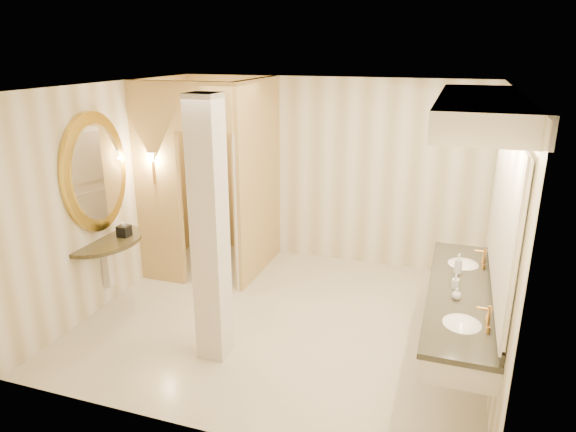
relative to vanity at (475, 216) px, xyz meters
name	(u,v)px	position (x,y,z in m)	size (l,w,h in m)	color
floor	(284,319)	(-1.98, 0.40, -1.63)	(4.50, 4.50, 0.00)	beige
ceiling	(283,87)	(-1.98, 0.40, 1.07)	(4.50, 4.50, 0.00)	white
wall_back	(328,172)	(-1.98, 2.40, -0.28)	(4.50, 0.02, 2.70)	white
wall_front	(199,287)	(-1.98, -1.60, -0.28)	(4.50, 0.02, 2.70)	white
wall_left	(113,194)	(-4.23, 0.40, -0.28)	(0.02, 4.00, 2.70)	white
wall_right	(500,233)	(0.27, 0.40, -0.28)	(0.02, 4.00, 2.70)	white
toilet_closet	(228,180)	(-3.10, 1.37, -0.24)	(1.50, 1.55, 2.70)	#D7BD70
wall_sconce	(152,159)	(-3.90, 0.83, 0.10)	(0.14, 0.14, 0.42)	#BB813C
vanity	(475,216)	(0.00, 0.00, 0.00)	(0.75, 2.64, 2.09)	beige
console_shelf	(98,201)	(-4.19, 0.07, -0.28)	(1.09, 1.09, 1.99)	black
pillar	(210,234)	(-2.43, -0.52, -0.28)	(0.29, 0.29, 2.70)	beige
tissue_box	(124,231)	(-3.99, 0.23, -0.69)	(0.14, 0.14, 0.14)	black
toilet	(211,236)	(-3.61, 1.76, -1.25)	(0.42, 0.74, 0.76)	white
soap_bottle_a	(456,281)	(-0.10, 0.02, -0.68)	(0.06, 0.06, 0.14)	beige
soap_bottle_b	(457,294)	(-0.08, -0.22, -0.70)	(0.09, 0.09, 0.11)	silver
soap_bottle_c	(458,264)	(-0.09, 0.38, -0.65)	(0.08, 0.08, 0.22)	#C6B28C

